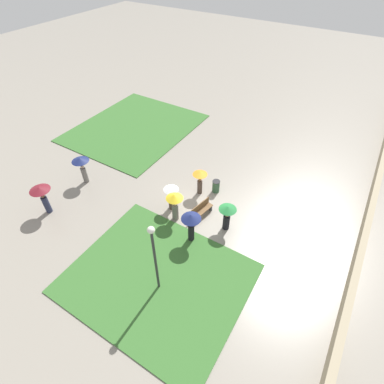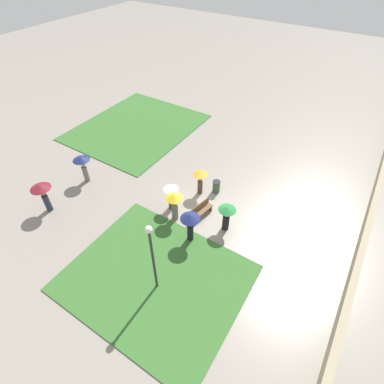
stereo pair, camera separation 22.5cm
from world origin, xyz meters
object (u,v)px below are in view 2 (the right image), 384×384
at_px(crowd_person_white, 171,194).
at_px(crowd_person_navy, 190,222).
at_px(lamp_post, 152,251).
at_px(crowd_person_green, 227,215).
at_px(crowd_person_orange, 200,178).
at_px(lone_walker_mid_plaza, 43,193).
at_px(park_bench, 201,210).
at_px(crowd_person_yellow, 174,202).
at_px(lone_walker_far_path, 83,164).
at_px(trash_bin, 216,187).

xyz_separation_m(crowd_person_white, crowd_person_navy, (-1.49, -2.32, 0.30)).
xyz_separation_m(lamp_post, crowd_person_white, (4.81, 2.52, -1.69)).
bearing_deg(crowd_person_green, crowd_person_orange, 156.45).
bearing_deg(crowd_person_navy, crowd_person_green, -125.81).
distance_m(crowd_person_green, lone_walker_mid_plaza, 10.81).
height_order(crowd_person_white, crowd_person_navy, crowd_person_navy).
distance_m(lamp_post, crowd_person_orange, 7.30).
xyz_separation_m(lamp_post, crowd_person_green, (5.10, -1.06, -1.70)).
distance_m(lamp_post, crowd_person_white, 5.68).
xyz_separation_m(crowd_person_white, crowd_person_green, (0.29, -3.58, -0.01)).
xyz_separation_m(park_bench, lone_walker_mid_plaza, (-4.63, 8.10, 0.95)).
relative_size(crowd_person_orange, crowd_person_yellow, 0.92).
relative_size(crowd_person_green, crowd_person_orange, 0.98).
bearing_deg(crowd_person_green, lone_walker_far_path, -163.70).
distance_m(lamp_post, crowd_person_yellow, 4.81).
height_order(crowd_person_navy, crowd_person_yellow, crowd_person_navy).
bearing_deg(lone_walker_far_path, crowd_person_green, -51.55).
xyz_separation_m(crowd_person_white, crowd_person_orange, (2.09, -0.76, 0.10)).
relative_size(crowd_person_white, crowd_person_green, 1.01).
relative_size(trash_bin, crowd_person_green, 0.50).
relative_size(park_bench, lamp_post, 0.36).
height_order(lone_walker_far_path, lone_walker_mid_plaza, lone_walker_far_path).
bearing_deg(crowd_person_orange, lamp_post, 135.84).
height_order(park_bench, trash_bin, park_bench).
relative_size(park_bench, trash_bin, 1.86).
bearing_deg(lone_walker_far_path, park_bench, -49.14).
height_order(crowd_person_green, crowd_person_orange, crowd_person_orange).
distance_m(crowd_person_white, crowd_person_green, 3.59).
xyz_separation_m(park_bench, trash_bin, (2.33, 0.26, -0.02)).
relative_size(crowd_person_green, crowd_person_yellow, 0.90).
xyz_separation_m(trash_bin, crowd_person_orange, (-0.66, 0.84, 0.83)).
height_order(crowd_person_white, crowd_person_orange, crowd_person_orange).
height_order(trash_bin, lone_walker_mid_plaza, lone_walker_mid_plaza).
relative_size(crowd_person_yellow, lone_walker_mid_plaza, 0.99).
xyz_separation_m(lamp_post, crowd_person_orange, (6.90, 1.76, -1.59)).
bearing_deg(lone_walker_mid_plaza, crowd_person_yellow, 141.56).
bearing_deg(lone_walker_far_path, lamp_post, -82.06).
distance_m(park_bench, lone_walker_far_path, 8.43).
relative_size(crowd_person_green, lone_walker_far_path, 0.88).
bearing_deg(crowd_person_navy, trash_bin, -80.93).
relative_size(crowd_person_white, lone_walker_far_path, 0.89).
relative_size(trash_bin, lone_walker_far_path, 0.44).
height_order(lamp_post, crowd_person_green, lamp_post).
bearing_deg(lone_walker_far_path, crowd_person_white, -50.09).
distance_m(park_bench, crowd_person_white, 2.03).
relative_size(crowd_person_navy, crowd_person_green, 1.15).
relative_size(crowd_person_orange, lone_walker_mid_plaza, 0.91).
relative_size(crowd_person_navy, lone_walker_mid_plaza, 1.02).
distance_m(crowd_person_green, crowd_person_orange, 3.35).
bearing_deg(crowd_person_orange, crowd_person_yellow, 120.06).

